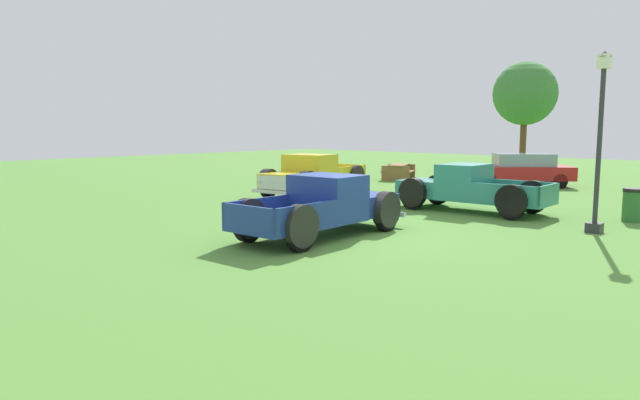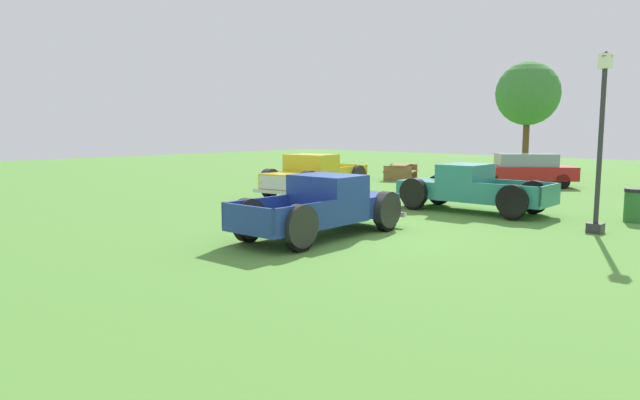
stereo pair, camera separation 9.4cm
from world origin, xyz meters
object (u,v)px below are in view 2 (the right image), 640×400
object	(u,v)px
pickup_truck_behind_left	(463,188)
oak_tree_east	(528,94)
lamp_post_near	(601,139)
picnic_table	(401,170)
pickup_truck_foreground	(329,206)
pickup_truck_behind_right	(310,176)
trash_can	(635,205)
sedan_distant_a	(523,169)

from	to	relation	value
pickup_truck_behind_left	oak_tree_east	size ratio (longest dim) A/B	0.78
lamp_post_near	oak_tree_east	bearing A→B (deg)	118.51
lamp_post_near	picnic_table	size ratio (longest dim) A/B	2.01
picnic_table	oak_tree_east	bearing A→B (deg)	72.21
pickup_truck_foreground	pickup_truck_behind_right	distance (m)	8.16
pickup_truck_behind_left	lamp_post_near	distance (m)	4.86
lamp_post_near	oak_tree_east	xyz separation A→B (m)	(-9.41, 17.32, 2.16)
pickup_truck_behind_right	picnic_table	size ratio (longest dim) A/B	2.45
picnic_table	trash_can	bearing A→B (deg)	-26.96
sedan_distant_a	picnic_table	distance (m)	6.02
pickup_truck_behind_left	pickup_truck_foreground	bearing A→B (deg)	-93.61
pickup_truck_foreground	sedan_distant_a	bearing A→B (deg)	95.54
pickup_truck_foreground	pickup_truck_behind_right	world-z (taller)	pickup_truck_behind_right
pickup_truck_behind_left	pickup_truck_behind_right	bearing A→B (deg)	-176.27
lamp_post_near	pickup_truck_behind_left	bearing A→B (deg)	164.63
pickup_truck_foreground	picnic_table	size ratio (longest dim) A/B	2.21
oak_tree_east	lamp_post_near	bearing A→B (deg)	-61.49
pickup_truck_behind_right	lamp_post_near	size ratio (longest dim) A/B	1.22
pickup_truck_behind_right	lamp_post_near	xyz separation A→B (m)	(10.77, -0.80, 1.59)
picnic_table	trash_can	distance (m)	13.89
pickup_truck_behind_right	sedan_distant_a	world-z (taller)	pickup_truck_behind_right
pickup_truck_behind_left	trash_can	bearing A→B (deg)	15.58
trash_can	pickup_truck_behind_left	bearing A→B (deg)	-164.42
picnic_table	oak_tree_east	size ratio (longest dim) A/B	0.35
pickup_truck_behind_left	oak_tree_east	world-z (taller)	oak_tree_east
pickup_truck_behind_right	trash_can	size ratio (longest dim) A/B	5.78
pickup_truck_behind_left	pickup_truck_behind_right	xyz separation A→B (m)	(-6.36, -0.41, 0.05)
lamp_post_near	oak_tree_east	distance (m)	19.83
pickup_truck_behind_right	picnic_table	xyz separation A→B (m)	(-1.37, 8.01, -0.27)
pickup_truck_behind_right	lamp_post_near	distance (m)	10.92
lamp_post_near	picnic_table	distance (m)	15.11
pickup_truck_foreground	pickup_truck_behind_left	distance (m)	5.97
trash_can	pickup_truck_behind_right	bearing A→B (deg)	-171.16
lamp_post_near	pickup_truck_behind_right	bearing A→B (deg)	175.76
trash_can	oak_tree_east	xyz separation A→B (m)	(-9.65, 14.81, 4.04)
sedan_distant_a	trash_can	xyz separation A→B (m)	(6.43, -7.22, -0.30)
sedan_distant_a	trash_can	distance (m)	9.68
sedan_distant_a	pickup_truck_foreground	bearing A→B (deg)	-84.46
picnic_table	lamp_post_near	bearing A→B (deg)	-35.96
pickup_truck_behind_left	sedan_distant_a	size ratio (longest dim) A/B	1.08
pickup_truck_foreground	pickup_truck_behind_left	size ratio (longest dim) A/B	1.00
sedan_distant_a	oak_tree_east	distance (m)	9.05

